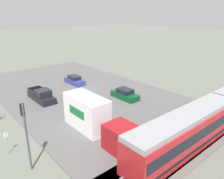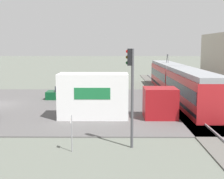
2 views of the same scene
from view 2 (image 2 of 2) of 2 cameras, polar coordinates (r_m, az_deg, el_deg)
rail_bed at (r=31.95m, az=13.86°, el=-2.79°), size 64.92×4.40×0.22m
light_rail_tram at (r=37.52m, az=11.84°, el=1.51°), size 28.38×2.78×4.63m
box_truck at (r=25.19m, az=-0.46°, el=-1.46°), size 2.50×9.50×3.62m
sedan_car_0 at (r=34.80m, az=-8.29°, el=-0.70°), size 1.89×4.39×1.48m
traffic_light_pole at (r=17.69m, az=3.51°, el=0.84°), size 0.28×0.47×5.72m
no_parking_sign at (r=17.55m, az=-7.42°, el=-7.22°), size 0.32×0.08×2.10m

